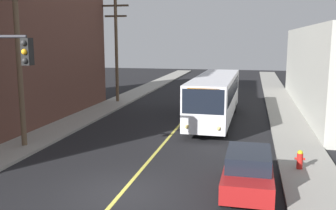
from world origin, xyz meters
The scene contains 9 objects.
ground_plane centered at (0.00, 0.00, 0.00)m, with size 120.00×120.00×0.00m, color black.
sidewalk_left centered at (-7.25, 10.00, 0.07)m, with size 2.50×90.00×0.15m, color gray.
sidewalk_right centered at (7.25, 10.00, 0.07)m, with size 2.50×90.00×0.15m, color gray.
lane_stripe_center centered at (0.00, 15.00, 0.01)m, with size 0.16×60.00×0.01m, color #D8CC4C.
city_bus centered at (2.20, 13.66, 1.82)m, with size 2.77×12.20×3.20m.
parked_car_red centered at (4.66, 1.23, 0.84)m, with size 1.87×4.42×1.62m.
utility_pole_near centered at (-7.11, 4.70, 5.20)m, with size 2.40×0.28×9.13m.
utility_pole_mid centered at (-7.25, 19.59, 5.18)m, with size 2.40×0.28×9.10m.
fire_hydrant centered at (6.85, 3.93, 0.58)m, with size 0.44×0.26×0.84m.
Camera 1 is at (4.65, -12.81, 5.76)m, focal length 40.49 mm.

